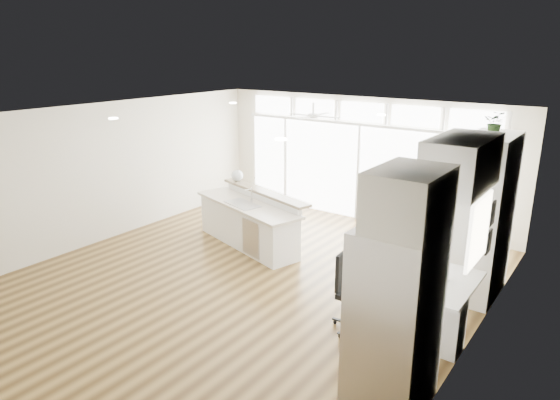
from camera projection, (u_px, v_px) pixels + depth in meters
The scene contains 23 objects.
floor at pixel (246, 282), 8.22m from camera, with size 7.00×8.00×0.02m, color #483216.
ceiling at pixel (242, 117), 7.43m from camera, with size 7.00×8.00×0.02m, color white.
wall_back at pixel (361, 159), 10.93m from camera, with size 7.00×0.04×2.70m, color beige.
wall_left at pixel (107, 172), 9.78m from camera, with size 0.04×8.00×2.70m, color beige.
wall_right at pixel (473, 254), 5.87m from camera, with size 0.04×8.00×2.70m, color beige.
glass_wall at pixel (359, 173), 10.97m from camera, with size 5.80×0.06×2.08m, color white.
transom_row at pixel (362, 112), 10.58m from camera, with size 5.90×0.06×0.40m, color white.
desk_window at pixel (479, 231), 6.07m from camera, with size 0.04×0.85×0.85m, color white.
ceiling_fan at pixel (313, 111), 9.95m from camera, with size 1.16×1.16×0.32m, color silver.
recessed_lights at pixel (251, 117), 7.59m from camera, with size 3.40×3.00×0.02m, color white.
oven_cabinet at pixel (484, 217), 7.48m from camera, with size 0.64×1.20×2.50m, color white.
desk_nook at pixel (443, 308), 6.59m from camera, with size 0.72×1.30×0.76m, color white.
upper_cabinets at pixel (462, 163), 6.00m from camera, with size 0.64×1.30×0.64m, color white.
refrigerator at pixel (394, 319), 5.14m from camera, with size 0.76×0.90×2.00m, color #B0AFB4.
fridge_cabinet at pixel (409, 200), 4.73m from camera, with size 0.64×0.90×0.60m, color white.
framed_photos at pixel (490, 228), 6.59m from camera, with size 0.06×0.22×0.80m, color black.
kitchen_island at pixel (247, 220), 9.59m from camera, with size 2.58×0.97×1.02m, color white.
rug at pixel (372, 295), 7.74m from camera, with size 0.86×0.62×0.01m, color #3B1E12.
office_chair at pixel (357, 294), 6.63m from camera, with size 0.57×0.53×1.10m, color black.
fishbowl at pixel (237, 176), 10.36m from camera, with size 0.24×0.24×0.24m, color silver.
monitor at pixel (441, 267), 6.47m from camera, with size 0.08×0.46×0.38m, color black.
keyboard at pixel (427, 277), 6.62m from camera, with size 0.12×0.32×0.02m, color silver.
potted_plant at pixel (495, 125), 7.08m from camera, with size 0.30×0.33×0.26m, color #365C27.
Camera 1 is at (4.81, -5.74, 3.67)m, focal length 32.00 mm.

